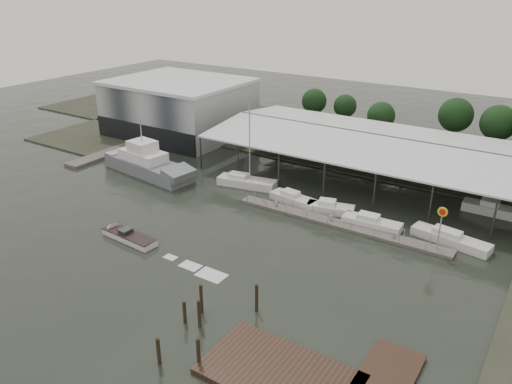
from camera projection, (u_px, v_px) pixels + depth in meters
The scene contains 18 objects.
ground at pixel (193, 226), 61.87m from camera, with size 200.00×200.00×0.00m, color #232821.
land_strip_far at pixel (336, 140), 94.13m from camera, with size 140.00×30.00×0.30m.
land_strip_west at pixel (138, 124), 105.02m from camera, with size 20.00×40.00×0.30m.
storage_warehouse at pixel (180, 107), 96.89m from camera, with size 24.50×20.50×10.50m.
covered_boat_shed at pixel (405, 144), 72.43m from camera, with size 58.24×24.00×6.96m.
trawler_dock at pixel (112, 152), 87.63m from camera, with size 3.00×18.00×0.50m.
floating_dock at pixel (338, 224), 61.94m from camera, with size 28.00×2.00×1.40m.
shell_fuel_sign at pixel (441, 221), 54.43m from camera, with size 1.10×0.18×5.55m.
boardwalk_platform at pixel (314, 382), 37.70m from camera, with size 15.00×12.00×0.50m.
grey_trawler at pixel (148, 164), 77.69m from camera, with size 17.35×6.75×8.84m.
white_sailboat at pixel (246, 182), 73.50m from camera, with size 9.07×4.27×12.85m.
speedboat_underway at pixel (126, 235), 58.79m from camera, with size 19.17×3.25×2.00m.
moored_cruiser_0 at pixel (293, 199), 68.04m from camera, with size 6.90×3.11×1.70m.
moored_cruiser_1 at pixel (330, 208), 65.28m from camera, with size 6.49×3.68×1.70m.
moored_cruiser_2 at pixel (371, 223), 61.34m from camera, with size 7.29×2.50×1.70m.
moored_cruiser_3 at pixel (450, 239), 57.61m from camera, with size 9.19×3.66×1.70m.
mooring_pilings at pixel (202, 322), 43.01m from camera, with size 4.83×10.35×3.55m.
horizon_tree_line at pixel (502, 126), 83.08m from camera, with size 72.94×10.14×9.75m.
Camera 1 is at (36.76, -41.90, 28.30)m, focal length 35.00 mm.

